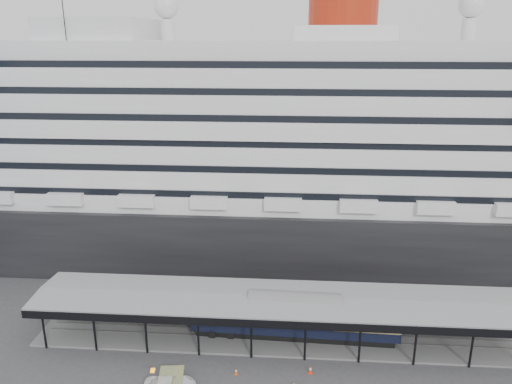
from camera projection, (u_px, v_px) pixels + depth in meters
ground at (278, 364)px, 53.29m from camera, size 200.00×200.00×0.00m
cruise_ship at (286, 137)px, 78.28m from camera, size 130.00×30.00×43.90m
platform_canopy at (279, 319)px, 57.35m from camera, size 56.00×9.18×5.30m
pullman_carriage at (294, 316)px, 57.10m from camera, size 23.75×3.88×23.23m
traffic_cone_left at (236, 371)px, 51.52m from camera, size 0.46×0.46×0.68m
traffic_cone_right at (310, 370)px, 51.66m from camera, size 0.56×0.56×0.83m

